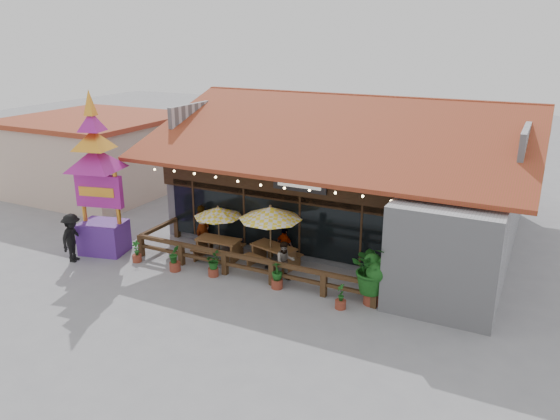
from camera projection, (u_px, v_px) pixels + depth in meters
The scene contains 19 objects.
ground at pixel (291, 282), 19.95m from camera, with size 100.00×100.00×0.00m, color gray.
restaurant_building at pixel (359, 182), 24.76m from camera, with size 15.50×14.73×6.09m.
patio_railing at pixel (234, 258), 20.49m from camera, with size 10.00×2.60×0.92m.
neighbor_building at pixel (97, 154), 30.76m from camera, with size 8.40×8.40×4.22m.
umbrella_left at pixel (218, 212), 21.81m from camera, with size 2.61×2.61×2.11m.
umbrella_right at pixel (270, 213), 20.37m from camera, with size 3.15×3.15×2.58m.
picnic_table_left at pixel (218, 245), 21.84m from camera, with size 1.83×1.61×0.84m.
picnic_table_right at pixel (274, 253), 21.09m from camera, with size 2.10×1.92×0.85m.
thai_sign_tower at pixel (96, 163), 21.47m from camera, with size 3.17×3.17×7.14m.
tropical_plant at pixel (374, 269), 17.96m from camera, with size 2.06×1.98×2.20m.
diner_a at pixel (202, 225), 23.07m from camera, with size 0.66×0.43×1.81m, color #392612.
diner_b at pixel (285, 262), 19.79m from camera, with size 0.75×0.58×1.53m, color #392612.
diner_c at pixel (285, 245), 21.39m from camera, with size 0.86×0.36×1.46m, color #392612.
pedestrian at pixel (72, 238), 21.48m from camera, with size 1.27×0.73×1.97m, color black.
planter_a at pixel (137, 253), 21.59m from camera, with size 0.36×0.36×0.89m.
planter_b at pixel (175, 259), 20.74m from camera, with size 0.47×0.49×1.04m.
planter_c at pixel (213, 263), 20.27m from camera, with size 0.75×0.76×0.95m.
planter_d at pixel (277, 276), 19.33m from camera, with size 0.51×0.51×1.00m.
planter_e at pixel (341, 298), 17.93m from camera, with size 0.36×0.38×0.89m.
Camera 1 is at (7.77, -16.38, 8.73)m, focal length 35.00 mm.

